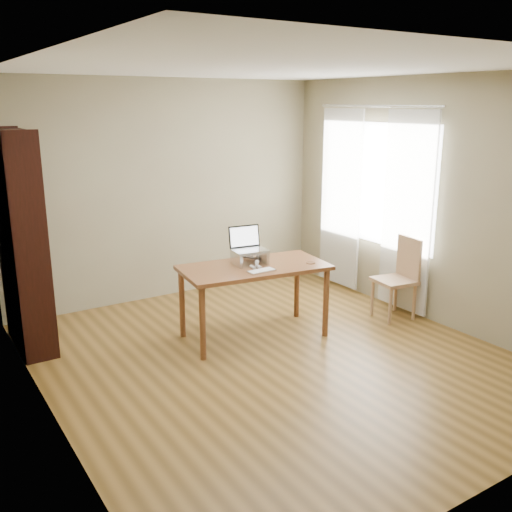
{
  "coord_description": "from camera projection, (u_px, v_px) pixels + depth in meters",
  "views": [
    {
      "loc": [
        -2.81,
        -4.03,
        2.32
      ],
      "look_at": [
        0.13,
        0.54,
        0.85
      ],
      "focal_mm": 40.0,
      "sensor_mm": 36.0,
      "label": 1
    }
  ],
  "objects": [
    {
      "name": "cat",
      "position": [
        247.0,
        257.0,
        5.73
      ],
      "size": [
        0.24,
        0.48,
        0.15
      ],
      "rotation": [
        0.0,
        0.0,
        -0.12
      ],
      "color": "#493F39",
      "rests_on": "desk"
    },
    {
      "name": "coaster",
      "position": [
        311.0,
        263.0,
        5.75
      ],
      "size": [
        0.09,
        0.09,
        0.01
      ],
      "primitive_type": "cylinder",
      "color": "brown",
      "rests_on": "desk"
    },
    {
      "name": "curtains",
      "position": [
        372.0,
        204.0,
        6.69
      ],
      "size": [
        0.03,
        1.9,
        2.25
      ],
      "color": "white",
      "rests_on": "ground"
    },
    {
      "name": "laptop_stand",
      "position": [
        250.0,
        256.0,
        5.71
      ],
      "size": [
        0.32,
        0.25,
        0.13
      ],
      "rotation": [
        0.0,
        0.0,
        -0.13
      ],
      "color": "silver",
      "rests_on": "desk"
    },
    {
      "name": "bookshelf",
      "position": [
        23.0,
        242.0,
        5.36
      ],
      "size": [
        0.3,
        0.9,
        2.1
      ],
      "color": "black",
      "rests_on": "ground"
    },
    {
      "name": "laptop",
      "position": [
        247.0,
        244.0,
        5.73
      ],
      "size": [
        0.36,
        0.32,
        0.24
      ],
      "rotation": [
        0.0,
        0.0,
        -0.13
      ],
      "color": "silver",
      "rests_on": "laptop_stand"
    },
    {
      "name": "chair",
      "position": [
        399.0,
        275.0,
        6.27
      ],
      "size": [
        0.45,
        0.45,
        0.9
      ],
      "rotation": [
        0.0,
        0.0,
        -0.14
      ],
      "color": "#A37D58",
      "rests_on": "ground"
    },
    {
      "name": "room",
      "position": [
        278.0,
        222.0,
        5.03
      ],
      "size": [
        4.04,
        4.54,
        2.64
      ],
      "color": "#573D17",
      "rests_on": "ground"
    },
    {
      "name": "desk",
      "position": [
        254.0,
        275.0,
        5.69
      ],
      "size": [
        1.53,
        0.91,
        0.75
      ],
      "rotation": [
        0.0,
        0.0,
        -0.13
      ],
      "color": "brown",
      "rests_on": "ground"
    },
    {
      "name": "keyboard",
      "position": [
        261.0,
        271.0,
        5.45
      ],
      "size": [
        0.28,
        0.13,
        0.02
      ],
      "rotation": [
        0.0,
        0.0,
        0.03
      ],
      "color": "silver",
      "rests_on": "desk"
    }
  ]
}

